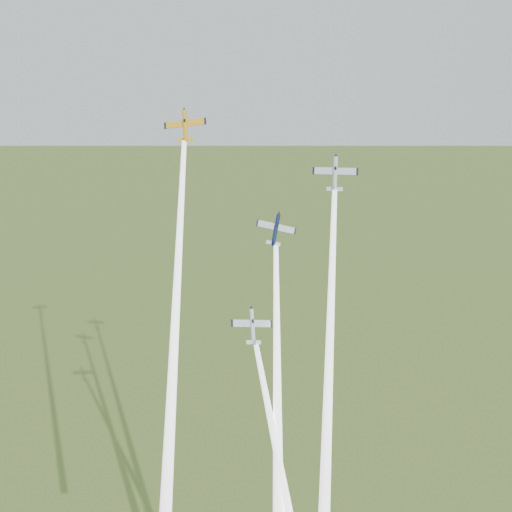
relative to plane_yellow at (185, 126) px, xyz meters
name	(u,v)px	position (x,y,z in m)	size (l,w,h in m)	color
plane_yellow	(185,126)	(0.00, 0.00, 0.00)	(8.08, 8.02, 1.27)	orange
smoke_trail_yellow	(174,338)	(0.30, -21.53, -34.02)	(2.17, 2.17, 74.13)	white
plane_navy	(276,229)	(17.40, -6.41, -18.38)	(7.64, 7.58, 1.20)	#0D153B
smoke_trail_navy	(278,418)	(18.23, -24.61, -47.17)	(2.17, 2.17, 61.75)	white
plane_silver_right	(335,174)	(28.11, -5.80, -7.95)	(8.32, 8.26, 1.30)	silver
smoke_trail_silver_right	(328,394)	(26.58, -26.80, -41.22)	(2.17, 2.17, 72.36)	white
plane_silver_low	(252,326)	(13.56, -17.37, -33.32)	(7.90, 7.84, 1.24)	silver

